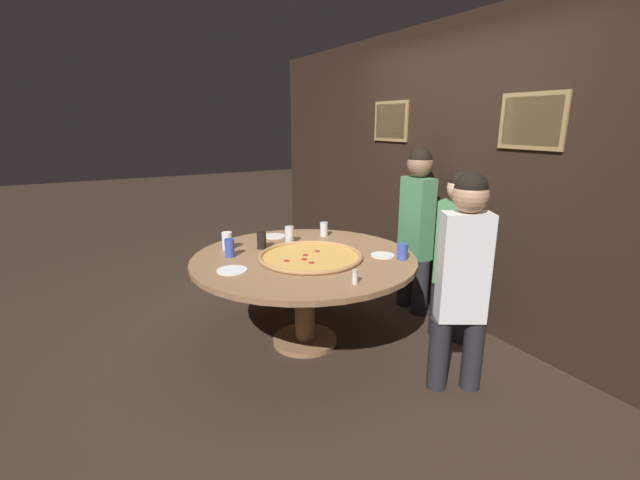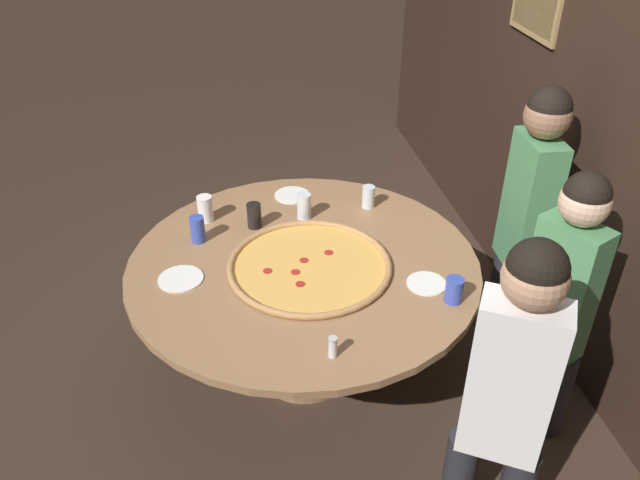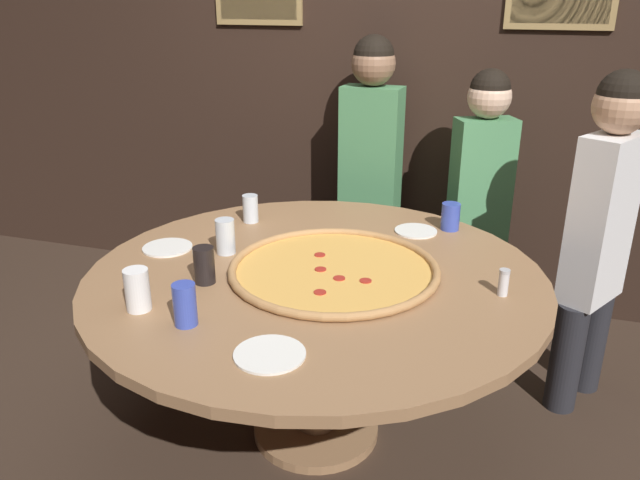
# 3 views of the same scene
# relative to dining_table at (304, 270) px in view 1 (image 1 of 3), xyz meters

# --- Properties ---
(ground_plane) EXTENTS (24.00, 24.00, 0.00)m
(ground_plane) POSITION_rel_dining_table_xyz_m (0.00, 0.00, -0.62)
(ground_plane) COLOR #38281E
(back_wall) EXTENTS (6.40, 0.08, 2.60)m
(back_wall) POSITION_rel_dining_table_xyz_m (0.00, 1.47, 0.68)
(back_wall) COLOR black
(back_wall) RESTS_ON ground_plane
(dining_table) EXTENTS (1.73, 1.73, 0.74)m
(dining_table) POSITION_rel_dining_table_xyz_m (0.00, 0.00, 0.00)
(dining_table) COLOR #936B47
(dining_table) RESTS_ON ground_plane
(giant_pizza) EXTENTS (0.80, 0.80, 0.03)m
(giant_pizza) POSITION_rel_dining_table_xyz_m (0.07, 0.02, 0.13)
(giant_pizza) COLOR #E5A84C
(giant_pizza) RESTS_ON dining_table
(drink_cup_near_right) EXTENTS (0.08, 0.08, 0.12)m
(drink_cup_near_right) POSITION_rel_dining_table_xyz_m (0.43, 0.62, 0.18)
(drink_cup_near_right) COLOR #384CB7
(drink_cup_near_right) RESTS_ON dining_table
(drink_cup_by_shaker) EXTENTS (0.08, 0.08, 0.14)m
(drink_cup_by_shaker) POSITION_rel_dining_table_xyz_m (-0.35, -0.21, 0.18)
(drink_cup_by_shaker) COLOR black
(drink_cup_by_shaker) RESTS_ON dining_table
(drink_cup_front_edge) EXTENTS (0.07, 0.07, 0.14)m
(drink_cup_front_edge) POSITION_rel_dining_table_xyz_m (-0.27, -0.50, 0.19)
(drink_cup_front_edge) COLOR #384CB7
(drink_cup_front_edge) RESTS_ON dining_table
(drink_cup_near_left) EXTENTS (0.08, 0.08, 0.14)m
(drink_cup_near_left) POSITION_rel_dining_table_xyz_m (-0.40, 0.07, 0.19)
(drink_cup_near_left) COLOR silver
(drink_cup_near_left) RESTS_ON dining_table
(drink_cup_centre_back) EXTENTS (0.07, 0.07, 0.13)m
(drink_cup_centre_back) POSITION_rel_dining_table_xyz_m (-0.46, 0.44, 0.18)
(drink_cup_centre_back) COLOR silver
(drink_cup_centre_back) RESTS_ON dining_table
(drink_cup_far_right) EXTENTS (0.08, 0.08, 0.14)m
(drink_cup_far_right) POSITION_rel_dining_table_xyz_m (-0.47, -0.46, 0.19)
(drink_cup_far_right) COLOR white
(drink_cup_far_right) RESTS_ON dining_table
(white_plate_beside_cup) EXTENTS (0.19, 0.19, 0.01)m
(white_plate_beside_cup) POSITION_rel_dining_table_xyz_m (0.29, 0.54, 0.12)
(white_plate_beside_cup) COLOR white
(white_plate_beside_cup) RESTS_ON dining_table
(white_plate_right_side) EXTENTS (0.20, 0.20, 0.01)m
(white_plate_right_side) POSITION_rel_dining_table_xyz_m (-0.66, 0.03, 0.12)
(white_plate_right_side) COLOR white
(white_plate_right_side) RESTS_ON dining_table
(white_plate_near_front) EXTENTS (0.21, 0.21, 0.01)m
(white_plate_near_front) POSITION_rel_dining_table_xyz_m (0.05, -0.59, 0.12)
(white_plate_near_front) COLOR white
(white_plate_near_front) RESTS_ON dining_table
(condiment_shaker) EXTENTS (0.04, 0.04, 0.10)m
(condiment_shaker) POSITION_rel_dining_table_xyz_m (0.68, 0.02, 0.16)
(condiment_shaker) COLOR silver
(condiment_shaker) RESTS_ON dining_table
(diner_centre_back) EXTENTS (0.30, 0.38, 1.46)m
(diner_centre_back) POSITION_rel_dining_table_xyz_m (1.04, 0.60, 0.20)
(diner_centre_back) COLOR #232328
(diner_centre_back) RESTS_ON ground_plane
(diner_side_left) EXTENTS (0.37, 0.27, 1.39)m
(diner_side_left) POSITION_rel_dining_table_xyz_m (0.52, 1.08, 0.17)
(diner_side_left) COLOR #232328
(diner_side_left) RESTS_ON ground_plane
(diner_far_right) EXTENTS (0.39, 0.23, 1.53)m
(diner_far_right) POSITION_rel_dining_table_xyz_m (-0.07, 1.20, 0.24)
(diner_far_right) COLOR #232328
(diner_far_right) RESTS_ON ground_plane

